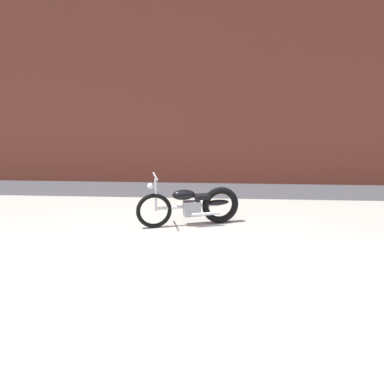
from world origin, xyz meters
The scene contains 4 objects.
ground_plane centered at (0.00, 0.00, 0.00)m, with size 80.00×80.00×0.00m, color #47474C.
sidewalk_slab centered at (0.00, 1.75, 0.00)m, with size 36.00×3.50×0.01m, color #B2ADA3.
brick_building_wall centered at (0.00, 5.20, 2.71)m, with size 36.00×0.50×5.42m, color brown.
motorcycle_black centered at (0.38, 1.71, 0.40)m, with size 1.96×0.77×1.03m.
Camera 1 is at (0.70, -5.70, 2.77)m, focal length 37.91 mm.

